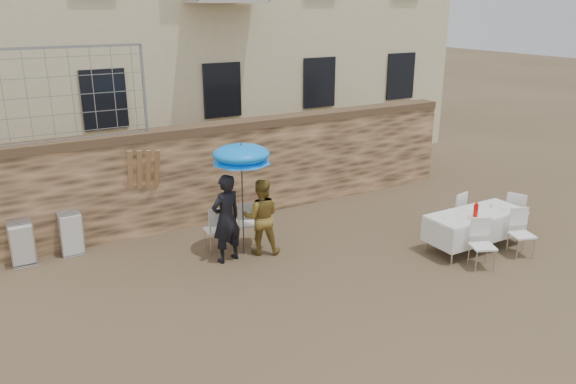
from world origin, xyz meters
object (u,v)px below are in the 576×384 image
couple_chair_right (247,222)px  table_chair_front_left (483,245)px  banquet_table (476,214)px  chair_stack_right (70,230)px  couple_chair_left (216,228)px  soda_bottle (476,210)px  umbrella (241,157)px  table_chair_back (453,212)px  table_chair_front_right (522,234)px  table_chair_side (517,212)px  man_suit (226,219)px  woman_dress (261,217)px  chair_stack_left (21,239)px

couple_chair_right → table_chair_front_left: same height
banquet_table → chair_stack_right: bearing=151.4°
couple_chair_left → soda_bottle: bearing=151.8°
umbrella → soda_bottle: umbrella is taller
table_chair_back → table_chair_front_right: bearing=89.1°
table_chair_back → couple_chair_right: bearing=-34.3°
table_chair_side → couple_chair_right: bearing=42.3°
umbrella → couple_chair_right: (0.30, 0.45, -1.53)m
table_chair_side → couple_chair_left: bearing=44.8°
table_chair_front_left → couple_chair_right: bearing=159.0°
man_suit → table_chair_side: size_ratio=1.83×
woman_dress → table_chair_front_left: 4.26m
couple_chair_right → chair_stack_right: (-3.27, 1.42, -0.02)m
table_chair_back → umbrella: bearing=-27.7°
chair_stack_left → chair_stack_right: bearing=0.0°
table_chair_side → chair_stack_left: (-9.49, 3.83, -0.02)m
woman_dress → couple_chair_left: 0.97m
table_chair_front_left → table_chair_side: (2.00, 0.85, 0.00)m
man_suit → table_chair_front_left: 4.87m
woman_dress → soda_bottle: (3.67, -2.11, 0.13)m
couple_chair_right → soda_bottle: bearing=165.5°
banquet_table → table_chair_front_left: table_chair_front_left is taller
man_suit → soda_bottle: size_ratio=6.74×
woman_dress → table_chair_front_left: (3.27, -2.71, -0.29)m
couple_chair_left → chair_stack_left: (-3.47, 1.42, -0.02)m
woman_dress → umbrella: umbrella is taller
banquet_table → soda_bottle: bearing=-143.1°
table_chair_front_right → chair_stack_left: bearing=168.9°
table_chair_front_left → chair_stack_left: table_chair_front_left is taller
man_suit → chair_stack_left: size_ratio=1.90×
couple_chair_right → table_chair_back: same height
soda_bottle → table_chair_front_left: bearing=-123.7°
table_chair_front_right → table_chair_back: bearing=118.4°
banquet_table → table_chair_back: (0.20, 0.80, -0.25)m
table_chair_front_right → table_chair_front_left: bearing=-162.5°
couple_chair_left → table_chair_front_right: size_ratio=1.00×
banquet_table → chair_stack_right: (-7.19, 3.93, -0.27)m
umbrella → banquet_table: 4.87m
soda_bottle → table_chair_back: soda_bottle is taller
man_suit → table_chair_front_left: bearing=133.1°
umbrella → woman_dress: bearing=-15.9°
couple_chair_right → table_chair_side: size_ratio=1.00×
woman_dress → chair_stack_left: bearing=1.3°
umbrella → banquet_table: size_ratio=1.01×
man_suit → table_chair_back: (4.82, -1.16, -0.40)m
couple_chair_right → table_chair_back: size_ratio=1.00×
soda_bottle → chair_stack_right: 8.10m
woman_dress → chair_stack_left: woman_dress is taller
table_chair_side → table_chair_front_left: bearing=89.7°
table_chair_side → chair_stack_right: 9.40m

